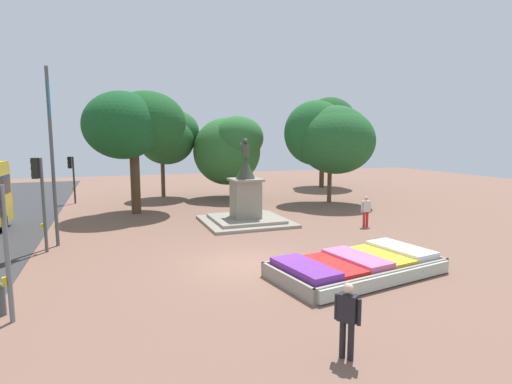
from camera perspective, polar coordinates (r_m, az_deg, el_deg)
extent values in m
plane|color=brown|center=(14.63, -1.29, -10.21)|extent=(75.76, 75.76, 0.00)
cube|color=#38281C|center=(13.93, 14.13, -10.44)|extent=(5.86, 3.44, 0.43)
cube|color=gray|center=(13.04, 18.29, -11.77)|extent=(5.65, 1.02, 0.47)
cube|color=gray|center=(14.87, 10.53, -9.08)|extent=(5.65, 1.02, 0.47)
cube|color=gray|center=(12.24, 4.34, -12.68)|extent=(0.55, 2.77, 0.47)
cube|color=gray|center=(15.92, 21.55, -8.38)|extent=(0.55, 2.77, 0.47)
cube|color=#72339E|center=(12.52, 6.99, -10.77)|extent=(1.43, 2.53, 0.22)
cube|color=red|center=(13.16, 10.77, -10.17)|extent=(1.43, 2.53, 0.11)
cube|color=#D86699|center=(13.84, 14.18, -9.19)|extent=(1.43, 2.53, 0.20)
cube|color=yellow|center=(14.58, 17.23, -8.63)|extent=(1.43, 2.53, 0.11)
cube|color=white|center=(15.33, 19.99, -7.72)|extent=(1.43, 2.53, 0.22)
cube|color=#B2BCAD|center=(13.01, 18.46, -11.81)|extent=(5.39, 1.07, 0.39)
cube|color=gray|center=(21.46, -1.49, -4.21)|extent=(4.48, 4.48, 0.15)
cube|color=gray|center=(21.43, -1.49, -3.82)|extent=(3.47, 3.47, 0.15)
cube|color=gray|center=(21.24, -1.50, -1.03)|extent=(1.38, 1.38, 1.96)
cube|color=gray|center=(21.11, -1.51, 1.77)|extent=(1.62, 1.62, 0.12)
cone|color=#384233|center=(21.06, -1.52, 3.48)|extent=(1.03, 1.03, 1.15)
cylinder|color=#384233|center=(21.01, -1.53, 5.96)|extent=(0.44, 0.44, 0.67)
sphere|color=#384233|center=(21.00, -1.53, 7.27)|extent=(0.29, 0.29, 0.29)
cylinder|color=#384233|center=(21.23, -1.98, 6.34)|extent=(0.25, 0.49, 0.54)
cylinder|color=slate|center=(11.43, -32.00, -7.63)|extent=(0.12, 0.12, 3.40)
cube|color=gold|center=(11.61, -32.27, -10.77)|extent=(0.12, 0.17, 0.20)
cylinder|color=#4C5156|center=(17.73, -28.06, -1.73)|extent=(0.12, 0.12, 3.74)
cube|color=black|center=(17.62, -29.00, 2.98)|extent=(0.26, 0.30, 0.80)
cylinder|color=red|center=(17.63, -29.48, 3.82)|extent=(0.04, 0.14, 0.14)
cylinder|color=#543E08|center=(17.65, -29.42, 2.96)|extent=(0.04, 0.14, 0.14)
cylinder|color=#0D4211|center=(17.67, -29.37, 2.09)|extent=(0.04, 0.14, 0.14)
cube|color=gold|center=(17.89, -28.21, -4.34)|extent=(0.11, 0.17, 0.20)
cylinder|color=#2D2D33|center=(30.30, -24.56, 1.54)|extent=(0.12, 0.12, 3.25)
cube|color=black|center=(30.21, -25.07, 3.83)|extent=(0.25, 0.29, 0.80)
cylinder|color=#4B0808|center=(30.21, -25.36, 4.32)|extent=(0.03, 0.14, 0.14)
cylinder|color=#543E08|center=(30.22, -25.33, 3.82)|extent=(0.03, 0.14, 0.14)
cylinder|color=green|center=(30.24, -25.30, 3.32)|extent=(0.03, 0.14, 0.14)
cube|color=gold|center=(30.36, -24.69, 0.45)|extent=(0.11, 0.16, 0.20)
cylinder|color=#4C5156|center=(18.40, -27.10, 4.30)|extent=(0.14, 0.14, 7.35)
cube|color=#1972B2|center=(18.12, -27.47, 11.71)|extent=(0.13, 0.53, 1.31)
cylinder|color=#4C5156|center=(18.18, -27.60, 13.76)|extent=(0.16, 0.67, 0.03)
cylinder|color=black|center=(22.90, -32.52, -3.71)|extent=(0.32, 0.91, 0.90)
cylinder|color=red|center=(21.12, 15.17, -3.80)|extent=(0.13, 0.13, 0.78)
cylinder|color=red|center=(21.22, 15.58, -3.76)|extent=(0.13, 0.13, 0.78)
cube|color=beige|center=(21.05, 15.44, -1.99)|extent=(0.39, 0.23, 0.56)
cylinder|color=beige|center=(20.92, 14.89, -2.11)|extent=(0.09, 0.09, 0.53)
cylinder|color=beige|center=(21.19, 15.98, -2.03)|extent=(0.09, 0.09, 0.53)
sphere|color=tan|center=(20.99, 15.48, -0.89)|extent=(0.20, 0.20, 0.20)
cylinder|color=black|center=(8.85, 13.40, -20.03)|extent=(0.13, 0.13, 0.81)
cylinder|color=black|center=(8.91, 12.26, -19.80)|extent=(0.13, 0.13, 0.81)
cube|color=black|center=(8.59, 12.97, -15.84)|extent=(0.40, 0.44, 0.57)
cylinder|color=black|center=(8.52, 14.51, -16.29)|extent=(0.09, 0.09, 0.54)
cylinder|color=black|center=(8.68, 11.44, -15.73)|extent=(0.09, 0.09, 0.54)
sphere|color=beige|center=(8.43, 13.05, -13.22)|extent=(0.21, 0.21, 0.21)
cylinder|color=#4C5156|center=(12.37, -32.49, -13.06)|extent=(0.16, 0.16, 0.72)
sphere|color=#4C5156|center=(12.24, -32.63, -11.26)|extent=(0.18, 0.18, 0.18)
cylinder|color=#4C3823|center=(37.17, 9.38, 3.29)|extent=(0.43, 0.43, 3.46)
ellipsoid|color=#1C4A21|center=(37.69, 10.46, 9.60)|extent=(4.81, 5.03, 4.73)
ellipsoid|color=#1D4F22|center=(36.76, 10.18, 9.06)|extent=(4.89, 4.55, 4.26)
ellipsoid|color=#1A4F23|center=(38.14, 9.68, 8.51)|extent=(4.85, 4.31, 4.41)
cylinder|color=#4C3823|center=(29.75, -2.05, 1.11)|extent=(0.31, 0.31, 2.20)
ellipsoid|color=#2E692F|center=(30.21, -4.16, 5.81)|extent=(5.05, 4.72, 5.03)
ellipsoid|color=#2B6931|center=(29.45, -2.56, 7.75)|extent=(3.76, 3.38, 3.17)
cylinder|color=#4C3823|center=(24.97, -16.84, 1.02)|extent=(0.56, 0.56, 3.49)
ellipsoid|color=#174F24|center=(24.39, -18.55, 9.03)|extent=(4.43, 4.77, 3.87)
ellipsoid|color=#1A5022|center=(25.28, -15.35, 9.56)|extent=(4.66, 5.09, 3.74)
cylinder|color=brown|center=(28.73, 10.46, 1.53)|extent=(0.30, 0.30, 2.97)
ellipsoid|color=#235B2A|center=(27.70, 11.38, 7.15)|extent=(5.15, 5.30, 4.44)
ellipsoid|color=#235B2B|center=(27.86, 11.26, 7.70)|extent=(4.66, 4.93, 4.25)
ellipsoid|color=#205E2A|center=(28.28, 8.58, 8.32)|extent=(4.54, 3.90, 4.48)
cylinder|color=brown|center=(31.66, -13.15, 2.19)|extent=(0.30, 0.30, 3.17)
ellipsoid|color=#265C29|center=(30.58, -12.67, 7.38)|extent=(4.14, 4.02, 3.76)
ellipsoid|color=#23582C|center=(31.30, -11.90, 8.53)|extent=(4.09, 3.99, 3.23)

